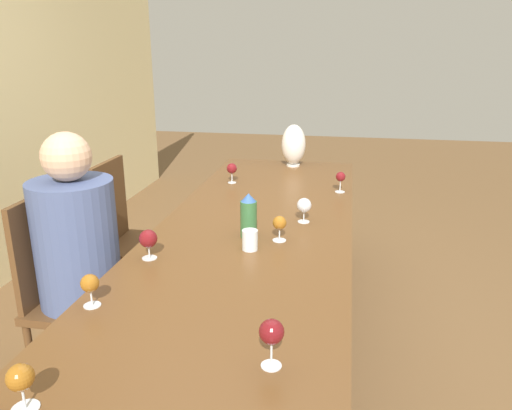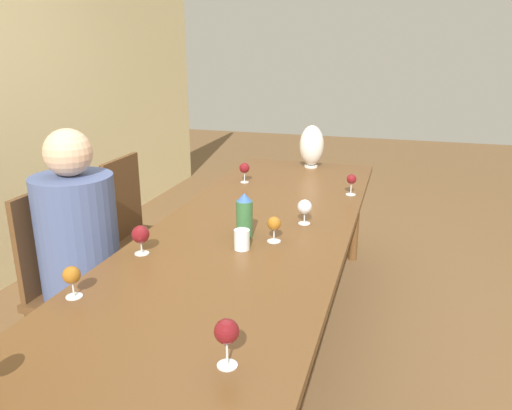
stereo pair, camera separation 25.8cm
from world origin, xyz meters
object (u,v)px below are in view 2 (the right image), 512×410
wine_glass_0 (244,168)px  wine_glass_7 (274,224)px  wine_glass_1 (141,235)px  chair_near (70,279)px  water_tumbler (242,240)px  wine_glass_2 (351,180)px  vase (312,146)px  water_bottle (245,216)px  wine_glass_6 (227,332)px  wine_glass_3 (72,276)px  person_near (82,251)px  chair_far (142,230)px  wine_glass_4 (305,207)px

wine_glass_0 → wine_glass_7: bearing=-154.8°
wine_glass_1 → wine_glass_0: bearing=-3.2°
chair_near → water_tumbler: bearing=-84.9°
wine_glass_1 → wine_glass_2: size_ratio=1.01×
chair_near → vase: bearing=-27.2°
water_bottle → wine_glass_2: water_bottle is taller
wine_glass_6 → wine_glass_7: bearing=6.6°
vase → wine_glass_0: 0.67m
wine_glass_0 → wine_glass_3: size_ratio=1.10×
vase → wine_glass_0: vase is taller
wine_glass_7 → chair_near: chair_near is taller
wine_glass_2 → person_near: person_near is taller
vase → wine_glass_1: vase is taller
vase → person_near: bearing=155.2°
vase → wine_glass_3: (-2.28, 0.47, -0.08)m
wine_glass_2 → chair_far: 1.36m
wine_glass_1 → chair_far: size_ratio=0.14×
water_tumbler → wine_glass_2: 1.09m
vase → wine_glass_0: bearing=148.2°
wine_glass_6 → chair_far: 1.91m
wine_glass_2 → wine_glass_7: bearing=163.4°
wine_glass_2 → wine_glass_3: (-1.63, 0.84, -0.01)m
water_bottle → wine_glass_6: bearing=-165.1°
wine_glass_0 → wine_glass_7: (-0.98, -0.46, -0.01)m
water_bottle → vase: (1.52, -0.04, 0.06)m
chair_far → chair_near: bearing=180.0°
water_bottle → wine_glass_3: bearing=151.2°
wine_glass_1 → chair_far: 1.02m
water_bottle → wine_glass_4: 0.36m
person_near → water_tumbler: bearing=-84.4°
wine_glass_3 → wine_glass_4: bearing=-32.9°
wine_glass_3 → wine_glass_1: bearing=-5.7°
water_tumbler → person_near: person_near is taller
wine_glass_4 → person_near: (-0.49, 1.01, -0.16)m
wine_glass_7 → wine_glass_1: bearing=120.2°
water_tumbler → wine_glass_0: 1.16m
wine_glass_2 → person_near: 1.62m
wine_glass_2 → wine_glass_1: bearing=146.4°
vase → person_near: size_ratio=0.25×
wine_glass_2 → wine_glass_3: 1.83m
wine_glass_6 → water_tumbler: bearing=15.2°
wine_glass_3 → wine_glass_7: size_ratio=0.99×
wine_glass_7 → chair_far: (0.53, 1.01, -0.33)m
vase → wine_glass_2: vase is taller
wine_glass_0 → wine_glass_7: size_ratio=1.09×
vase → chair_near: (-1.75, 0.90, -0.41)m
wine_glass_7 → person_near: size_ratio=0.10×
water_tumbler → chair_near: 0.94m
water_bottle → wine_glass_7: size_ratio=1.77×
wine_glass_0 → person_near: (-1.19, 0.46, -0.17)m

